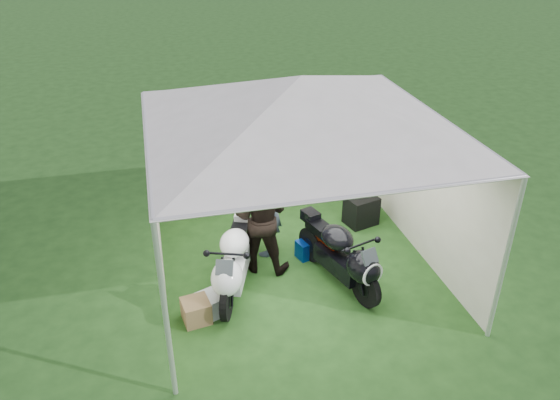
# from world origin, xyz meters

# --- Properties ---
(ground) EXTENTS (80.00, 80.00, 0.00)m
(ground) POSITION_xyz_m (0.00, 0.00, 0.00)
(ground) COLOR #1D4116
(ground) RESTS_ON ground
(canopy_tent) EXTENTS (5.66, 5.66, 3.00)m
(canopy_tent) POSITION_xyz_m (-0.00, 0.03, 2.58)
(canopy_tent) COLOR silver
(canopy_tent) RESTS_ON ground
(motorcycle_white) EXTENTS (0.87, 1.81, 0.93)m
(motorcycle_white) POSITION_xyz_m (-1.03, -0.32, 0.52)
(motorcycle_white) COLOR black
(motorcycle_white) RESTS_ON ground
(motorcycle_black) EXTENTS (0.81, 1.80, 0.91)m
(motorcycle_black) POSITION_xyz_m (0.51, -0.52, 0.51)
(motorcycle_black) COLOR black
(motorcycle_black) RESTS_ON ground
(paddock_stand) EXTENTS (0.44, 0.35, 0.29)m
(paddock_stand) POSITION_xyz_m (0.26, 0.28, 0.14)
(paddock_stand) COLOR #0A38B8
(paddock_stand) RESTS_ON ground
(person_dark_jacket) EXTENTS (1.07, 0.98, 1.79)m
(person_dark_jacket) POSITION_xyz_m (-0.53, 0.19, 0.90)
(person_dark_jacket) COLOR black
(person_dark_jacket) RESTS_ON ground
(person_blue_jacket) EXTENTS (0.64, 0.72, 1.65)m
(person_blue_jacket) POSITION_xyz_m (-0.34, 0.57, 0.83)
(person_blue_jacket) COLOR slate
(person_blue_jacket) RESTS_ON ground
(equipment_box) EXTENTS (0.60, 0.53, 0.51)m
(equipment_box) POSITION_xyz_m (1.41, 1.03, 0.26)
(equipment_box) COLOR black
(equipment_box) RESTS_ON ground
(crate_0) EXTENTS (0.55, 0.49, 0.30)m
(crate_0) POSITION_xyz_m (-1.47, -0.74, 0.15)
(crate_0) COLOR #BABEC2
(crate_0) RESTS_ON ground
(crate_1) EXTENTS (0.40, 0.40, 0.31)m
(crate_1) POSITION_xyz_m (-1.63, -0.82, 0.16)
(crate_1) COLOR brown
(crate_1) RESTS_ON ground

